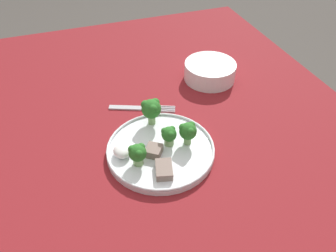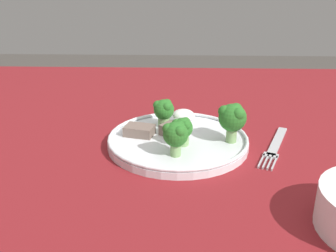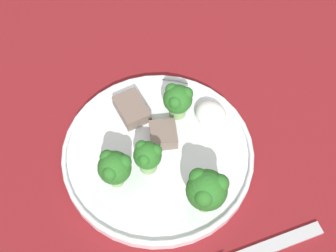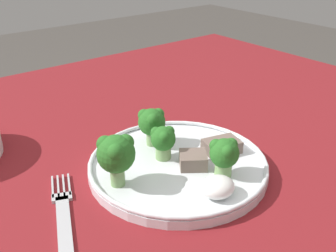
{
  "view_description": "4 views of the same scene",
  "coord_description": "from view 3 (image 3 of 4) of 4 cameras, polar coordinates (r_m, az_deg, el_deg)",
  "views": [
    {
      "loc": [
        0.54,
        -0.14,
        1.23
      ],
      "look_at": [
        0.04,
        0.03,
        0.76
      ],
      "focal_mm": 35.0,
      "sensor_mm": 36.0,
      "label": 1
    },
    {
      "loc": [
        0.06,
        0.62,
        0.99
      ],
      "look_at": [
        0.08,
        0.01,
        0.74
      ],
      "focal_mm": 42.0,
      "sensor_mm": 36.0,
      "label": 2
    },
    {
      "loc": [
        -0.16,
        0.19,
        1.22
      ],
      "look_at": [
        0.06,
        -0.01,
        0.75
      ],
      "focal_mm": 50.0,
      "sensor_mm": 36.0,
      "label": 3
    },
    {
      "loc": [
        -0.23,
        -0.33,
        1.0
      ],
      "look_at": [
        0.07,
        0.04,
        0.76
      ],
      "focal_mm": 42.0,
      "sensor_mm": 36.0,
      "label": 4
    }
  ],
  "objects": [
    {
      "name": "sauce_dollop",
      "position": [
        0.6,
        5.27,
        1.45
      ],
      "size": [
        0.04,
        0.04,
        0.02
      ],
      "color": "white",
      "rests_on": "dinner_plate"
    },
    {
      "name": "meat_slice_middle_slice",
      "position": [
        0.61,
        -4.43,
        2.08
      ],
      "size": [
        0.06,
        0.04,
        0.02
      ],
      "color": "#756056",
      "rests_on": "dinner_plate"
    },
    {
      "name": "broccoli_floret_near_rim_left",
      "position": [
        0.59,
        1.2,
        3.24
      ],
      "size": [
        0.04,
        0.04,
        0.05
      ],
      "color": "#7FA866",
      "rests_on": "dinner_plate"
    },
    {
      "name": "meat_slice_front_slice",
      "position": [
        0.58,
        -0.56,
        -1.06
      ],
      "size": [
        0.05,
        0.05,
        0.02
      ],
      "color": "#756056",
      "rests_on": "dinner_plate"
    },
    {
      "name": "dinner_plate",
      "position": [
        0.58,
        -1.23,
        -3.37
      ],
      "size": [
        0.24,
        0.24,
        0.02
      ],
      "color": "white",
      "rests_on": "table"
    },
    {
      "name": "table",
      "position": [
        0.65,
        3.15,
        -10.15
      ],
      "size": [
        1.29,
        1.07,
        0.7
      ],
      "color": "maroon",
      "rests_on": "ground_plane"
    },
    {
      "name": "broccoli_floret_center_left",
      "position": [
        0.55,
        -2.51,
        -3.67
      ],
      "size": [
        0.03,
        0.03,
        0.05
      ],
      "color": "#7FA866",
      "rests_on": "dinner_plate"
    },
    {
      "name": "broccoli_floret_back_left",
      "position": [
        0.53,
        -6.54,
        -5.07
      ],
      "size": [
        0.04,
        0.04,
        0.06
      ],
      "color": "#7FA866",
      "rests_on": "dinner_plate"
    },
    {
      "name": "broccoli_floret_front_left",
      "position": [
        0.51,
        4.74,
        -7.78
      ],
      "size": [
        0.05,
        0.05,
        0.07
      ],
      "color": "#7FA866",
      "rests_on": "dinner_plate"
    }
  ]
}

